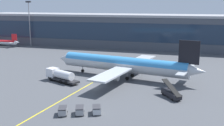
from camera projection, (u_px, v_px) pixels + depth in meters
ground_plane at (92, 87)px, 69.96m from camera, size 700.00×700.00×0.00m
apron_lead_in_line at (89, 84)px, 72.25m from camera, size 8.15×79.64×0.01m
terminal_building at (132, 31)px, 134.04m from camera, size 158.89×21.67×15.60m
main_airliner at (124, 64)px, 77.82m from camera, size 44.62×35.62×11.70m
fuel_tanker at (60, 75)px, 74.38m from camera, size 10.94×6.42×3.25m
belt_loader at (171, 93)px, 61.84m from camera, size 5.08×6.39×3.49m
baggage_cart_0 at (63, 111)px, 52.28m from camera, size 2.42×3.03×1.48m
baggage_cart_1 at (80, 110)px, 52.55m from camera, size 2.42×3.03×1.48m
baggage_cart_2 at (97, 110)px, 52.82m from camera, size 2.42×3.03×1.48m
apron_light_mast_0 at (29, 20)px, 135.81m from camera, size 2.80×0.50×21.90m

